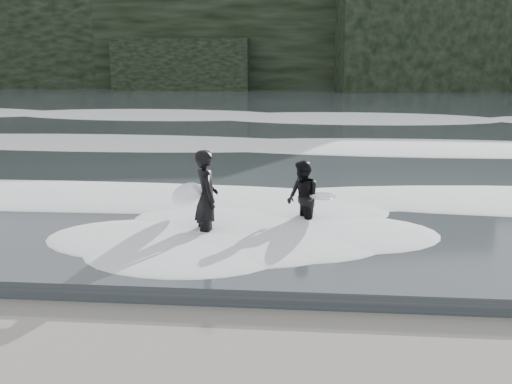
% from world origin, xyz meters
% --- Properties ---
extents(sea, '(90.00, 52.00, 0.30)m').
position_xyz_m(sea, '(0.00, 29.00, 0.15)').
color(sea, '#333A3F').
rests_on(sea, ground).
extents(headland, '(70.00, 9.00, 10.00)m').
position_xyz_m(headland, '(0.00, 46.00, 5.00)').
color(headland, black).
rests_on(headland, ground).
extents(foam_near, '(60.00, 3.20, 0.20)m').
position_xyz_m(foam_near, '(0.00, 9.00, 0.40)').
color(foam_near, white).
rests_on(foam_near, sea).
extents(foam_mid, '(60.00, 4.00, 0.24)m').
position_xyz_m(foam_mid, '(0.00, 16.00, 0.42)').
color(foam_mid, white).
rests_on(foam_mid, sea).
extents(foam_far, '(60.00, 4.80, 0.30)m').
position_xyz_m(foam_far, '(0.00, 25.00, 0.45)').
color(foam_far, white).
rests_on(foam_far, sea).
extents(surfer_left, '(1.30, 2.10, 1.92)m').
position_xyz_m(surfer_left, '(-0.29, 5.99, 0.97)').
color(surfer_left, black).
rests_on(surfer_left, ground).
extents(surfer_right, '(1.17, 2.14, 1.56)m').
position_xyz_m(surfer_right, '(1.71, 6.88, 0.79)').
color(surfer_right, black).
rests_on(surfer_right, ground).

